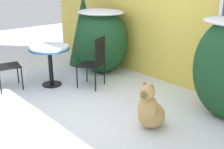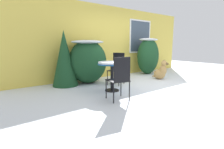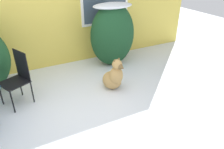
# 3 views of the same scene
# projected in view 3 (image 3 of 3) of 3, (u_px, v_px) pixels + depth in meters

# --- Properties ---
(ground_plane) EXTENTS (16.00, 16.00, 0.00)m
(ground_plane) POSITION_uv_depth(u_px,v_px,m) (83.00, 115.00, 3.74)
(ground_plane) COLOR silver
(house_wall) EXTENTS (8.00, 0.10, 2.66)m
(house_wall) POSITION_uv_depth(u_px,v_px,m) (48.00, 10.00, 4.86)
(house_wall) COLOR #DBC14C
(house_wall) RESTS_ON ground_plane
(shrub_middle) EXTENTS (1.11, 0.70, 1.50)m
(shrub_middle) POSITION_uv_depth(u_px,v_px,m) (113.00, 34.00, 5.19)
(shrub_middle) COLOR #194223
(shrub_middle) RESTS_ON ground_plane
(patio_chair_near_table) EXTENTS (0.56, 0.56, 0.98)m
(patio_chair_near_table) POSITION_uv_depth(u_px,v_px,m) (18.00, 77.00, 3.87)
(patio_chair_near_table) COLOR black
(patio_chair_near_table) RESTS_ON ground_plane
(dog) EXTENTS (0.46, 0.64, 0.70)m
(dog) POSITION_uv_depth(u_px,v_px,m) (114.00, 77.00, 4.39)
(dog) COLOR tan
(dog) RESTS_ON ground_plane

